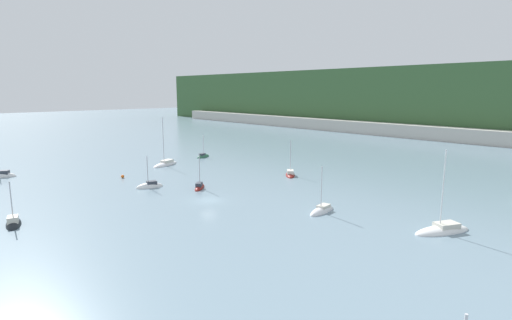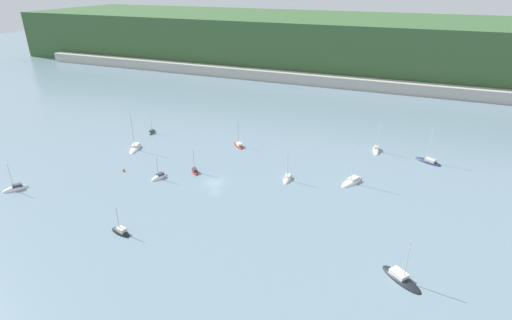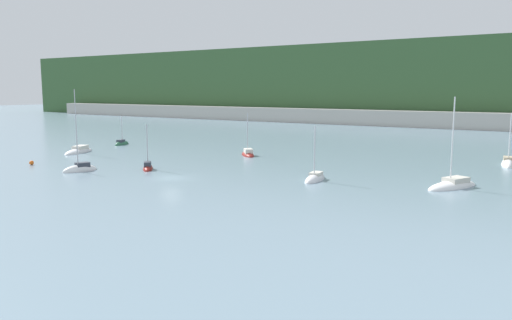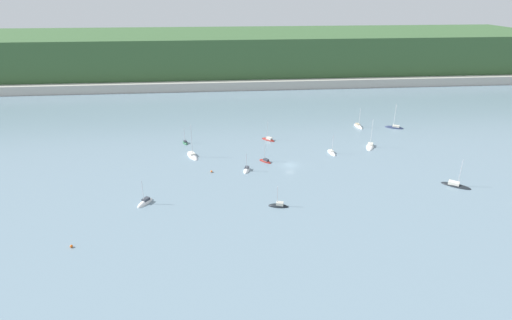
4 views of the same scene
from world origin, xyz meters
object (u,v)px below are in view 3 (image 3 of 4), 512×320
at_px(sailboat_6, 248,155).
at_px(sailboat_9, 79,152).
at_px(mooring_buoy_2, 32,163).
at_px(sailboat_0, 508,165).
at_px(sailboat_8, 453,186).
at_px(sailboat_5, 315,180).
at_px(sailboat_1, 122,144).
at_px(sailboat_10, 148,168).
at_px(sailboat_11, 80,170).

relative_size(sailboat_6, sailboat_9, 0.66).
bearing_deg(mooring_buoy_2, sailboat_0, 32.87).
bearing_deg(sailboat_8, sailboat_5, -49.46).
height_order(sailboat_6, sailboat_9, sailboat_9).
relative_size(sailboat_1, sailboat_10, 0.95).
bearing_deg(mooring_buoy_2, sailboat_5, 15.82).
bearing_deg(sailboat_11, sailboat_9, -112.57).
relative_size(sailboat_8, sailboat_9, 0.93).
bearing_deg(mooring_buoy_2, sailboat_1, 110.49).
height_order(sailboat_5, sailboat_8, sailboat_8).
distance_m(sailboat_0, sailboat_8, 22.23).
bearing_deg(sailboat_1, sailboat_11, -158.33).
relative_size(sailboat_1, mooring_buoy_2, 10.13).
xyz_separation_m(sailboat_0, sailboat_10, (-41.49, -31.49, 0.03)).
xyz_separation_m(sailboat_1, sailboat_11, (20.43, -25.71, 0.00)).
bearing_deg(sailboat_9, sailboat_6, 93.67).
xyz_separation_m(sailboat_5, sailboat_10, (-23.27, -5.03, 0.05)).
distance_m(sailboat_0, mooring_buoy_2, 69.91).
bearing_deg(sailboat_8, sailboat_0, -164.05).
distance_m(sailboat_0, sailboat_9, 69.73).
bearing_deg(sailboat_1, sailboat_10, -142.72).
height_order(sailboat_1, sailboat_11, sailboat_1).
distance_m(sailboat_6, sailboat_8, 36.39).
bearing_deg(sailboat_6, sailboat_5, -170.92).
xyz_separation_m(sailboat_5, sailboat_9, (-46.98, 1.75, 0.04)).
bearing_deg(sailboat_1, sailboat_5, -122.89).
height_order(sailboat_6, sailboat_10, sailboat_6).
xyz_separation_m(sailboat_0, sailboat_9, (-65.20, -24.71, 0.03)).
bearing_deg(sailboat_9, mooring_buoy_2, 4.19).
bearing_deg(mooring_buoy_2, sailboat_8, 16.00).
relative_size(sailboat_1, sailboat_5, 0.88).
xyz_separation_m(sailboat_10, sailboat_11, (-6.50, -6.20, -0.04)).
height_order(sailboat_9, sailboat_11, sailboat_9).
distance_m(sailboat_10, mooring_buoy_2, 18.40).
relative_size(sailboat_0, sailboat_9, 0.73).
xyz_separation_m(sailboat_5, mooring_buoy_2, (-40.50, -11.48, 0.24)).
distance_m(sailboat_1, sailboat_5, 52.25).
relative_size(sailboat_6, sailboat_11, 1.19).
height_order(sailboat_0, sailboat_1, sailboat_0).
relative_size(sailboat_1, sailboat_8, 0.60).
distance_m(sailboat_6, mooring_buoy_2, 33.40).
bearing_deg(sailboat_6, sailboat_1, 46.27).
distance_m(sailboat_8, mooring_buoy_2, 57.81).
bearing_deg(sailboat_0, sailboat_1, -88.47).
xyz_separation_m(sailboat_1, sailboat_8, (65.27, -10.02, 0.02)).
bearing_deg(sailboat_10, sailboat_11, 90.78).
bearing_deg(sailboat_9, sailboat_11, 31.05).
relative_size(sailboat_9, sailboat_10, 1.72).
xyz_separation_m(sailboat_6, sailboat_11, (-9.94, -25.99, -0.04)).
distance_m(sailboat_5, sailboat_9, 47.02).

